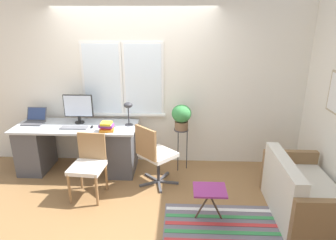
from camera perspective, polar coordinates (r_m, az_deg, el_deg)
name	(u,v)px	position (r m, az deg, el deg)	size (l,w,h in m)	color
ground_plane	(131,182)	(4.61, -7.03, -11.64)	(14.00, 14.00, 0.00)	olive
wall_back_with_window	(135,83)	(4.85, -6.26, 7.11)	(9.00, 0.12, 2.70)	white
wall_right_with_picture	(332,97)	(4.49, 28.71, 3.91)	(0.08, 9.00, 2.70)	white
desk	(78,147)	(4.95, -16.72, -4.88)	(1.87, 0.71, 0.76)	#B2B7BC
laptop	(35,120)	(5.17, -24.08, 0.05)	(0.31, 0.31, 0.22)	#4C4C51
monitor	(78,107)	(4.85, -16.72, 2.31)	(0.45, 0.15, 0.46)	black
keyboard	(74,128)	(4.71, -17.47, -1.39)	(0.40, 0.14, 0.02)	slate
mouse	(92,127)	(4.65, -14.28, -1.25)	(0.04, 0.07, 0.04)	black
desk_lamp	(128,108)	(4.57, -7.59, 2.37)	(0.13, 0.13, 0.37)	#2D2D33
book_stack	(106,127)	(4.45, -11.64, -1.29)	(0.22, 0.16, 0.14)	orange
desk_chair_wooden	(89,163)	(4.22, -14.89, -8.00)	(0.47, 0.47, 0.85)	olive
office_chair_swivel	(154,154)	(4.30, -2.61, -6.41)	(0.63, 0.63, 0.93)	#47474C
couch_loveseat	(301,196)	(4.11, 24.08, -13.05)	(0.73, 1.27, 0.75)	silver
plant_stand	(181,135)	(4.72, 2.53, -2.95)	(0.22, 0.22, 0.68)	#333338
potted_plant	(182,116)	(4.61, 2.59, 0.84)	(0.30, 0.30, 0.39)	brown
floor_rug_striped	(226,225)	(3.83, 11.06, -18.97)	(1.49, 0.79, 0.01)	slate
folding_stool	(210,192)	(3.69, 7.94, -13.43)	(0.39, 0.33, 0.42)	#93337A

